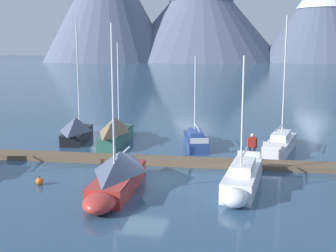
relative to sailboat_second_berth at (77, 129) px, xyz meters
name	(u,v)px	position (x,y,z in m)	size (l,w,h in m)	color
ground_plane	(143,182)	(7.92, -9.25, -0.90)	(700.00, 700.00, 0.00)	#2D4C6B
mountain_central_massif	(201,12)	(-21.41, 203.37, 24.29)	(84.47, 84.47, 48.74)	slate
mountain_shoulder_ridge	(323,15)	(37.98, 198.00, 21.38)	(58.09, 58.09, 42.82)	#4C566B
dock	(161,161)	(7.92, -5.25, -0.75)	(23.86, 3.26, 0.30)	brown
sailboat_second_berth	(77,129)	(0.00, 0.00, 0.00)	(2.72, 6.11, 8.95)	black
sailboat_mid_dock_port	(117,131)	(3.30, -0.28, 0.06)	(2.09, 7.46, 7.45)	#336B56
sailboat_mid_dock_starboard	(117,174)	(7.11, -11.07, 0.00)	(2.27, 7.09, 8.22)	#B2332D
sailboat_far_berth	(195,139)	(9.15, 0.30, -0.41)	(2.79, 6.19, 6.48)	navy
sailboat_outer_slip	(242,179)	(13.16, -9.55, -0.30)	(1.88, 6.44, 6.72)	white
sailboat_end_of_dock	(281,142)	(15.29, 0.12, -0.34)	(2.54, 6.82, 9.20)	silver
person_on_dock	(252,145)	(13.45, -4.58, 0.36)	(0.58, 0.28, 1.69)	#232328
mooring_buoy_channel_marker	(40,181)	(2.78, -10.98, -0.69)	(0.40, 0.40, 0.48)	orange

